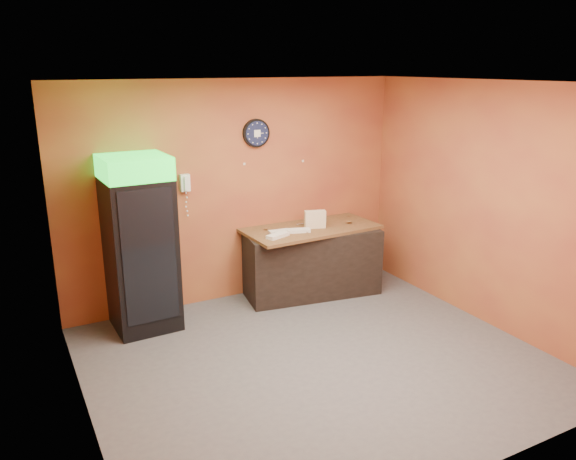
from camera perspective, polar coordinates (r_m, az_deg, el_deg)
floor at (r=6.00m, az=2.91°, el=-13.06°), size 4.50×4.50×0.00m
back_wall at (r=7.18m, az=-5.15°, el=3.89°), size 4.50×0.02×2.80m
left_wall at (r=4.75m, az=-20.88°, el=-3.78°), size 0.02×4.00×2.80m
right_wall at (r=6.85m, az=19.47°, el=2.39°), size 0.02×4.00×2.80m
ceiling at (r=5.23m, az=3.36°, el=14.73°), size 4.50×4.00×0.02m
beverage_cooler at (r=6.52m, az=-14.70°, el=-1.69°), size 0.72×0.74×2.01m
prep_counter at (r=7.49m, az=2.30°, el=-3.20°), size 1.85×1.04×0.87m
wall_clock at (r=7.14m, az=-3.24°, el=9.80°), size 0.36×0.06×0.36m
wall_phone at (r=6.86m, az=-10.40°, el=4.73°), size 0.11×0.10×0.21m
butcher_paper at (r=7.34m, az=2.34°, el=0.16°), size 1.78×0.92×0.04m
sub_roll_stack at (r=7.27m, az=2.77°, el=1.09°), size 0.29×0.17×0.23m
wrapped_sandwich_left at (r=6.90m, az=-1.05°, el=-0.56°), size 0.33×0.22×0.04m
wrapped_sandwich_mid at (r=7.11m, az=1.08°, el=-0.05°), size 0.31×0.20×0.04m
wrapped_sandwich_right at (r=7.07m, az=-0.91°, el=-0.16°), size 0.27×0.12×0.04m
kitchen_tool at (r=7.47m, az=1.78°, el=0.83°), size 0.06×0.06×0.06m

